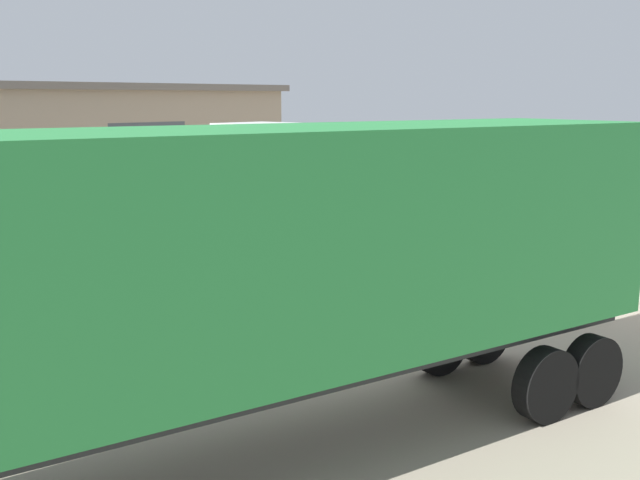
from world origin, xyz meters
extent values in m
plane|color=gray|center=(0.00, 0.00, 0.00)|extent=(60.00, 60.00, 0.00)
cube|color=#4C5156|center=(5.10, 14.03, 1.80)|extent=(3.20, 0.08, 3.60)
cube|color=silver|center=(1.45, 3.23, 1.90)|extent=(2.57, 2.66, 2.84)
cube|color=silver|center=(1.65, 3.25, 3.60)|extent=(1.82, 2.21, 0.60)
cube|color=black|center=(0.28, 3.15, 2.47)|extent=(0.23, 2.10, 1.02)
cube|color=#232326|center=(4.72, 3.46, 0.60)|extent=(4.29, 2.29, 0.24)
cylinder|color=#B2B2B7|center=(4.19, 2.42, 0.43)|extent=(1.14, 0.64, 0.56)
cylinder|color=black|center=(0.93, 2.09, 0.48)|extent=(0.98, 0.37, 0.96)
cylinder|color=black|center=(0.77, 4.29, 0.48)|extent=(0.98, 0.37, 0.96)
cylinder|color=black|center=(5.47, 2.41, 0.48)|extent=(0.98, 0.37, 0.96)
cylinder|color=black|center=(5.32, 4.61, 0.48)|extent=(0.98, 0.37, 0.96)
cylinder|color=black|center=(6.37, 2.48, 0.48)|extent=(0.98, 0.37, 0.96)
cylinder|color=black|center=(6.22, 4.67, 0.48)|extent=(0.98, 0.37, 0.96)
cube|color=#28843D|center=(-4.27, -3.31, 2.74)|extent=(11.97, 4.73, 2.78)
cube|color=#232326|center=(-4.27, -3.31, 1.23)|extent=(11.83, 3.99, 0.24)
cylinder|color=black|center=(-0.50, -5.18, 0.53)|extent=(1.10, 0.50, 1.06)
cylinder|color=black|center=(-0.07, -3.02, 0.53)|extent=(1.10, 0.50, 1.06)
cylinder|color=black|center=(0.48, -5.37, 0.53)|extent=(1.10, 0.50, 1.06)
cylinder|color=black|center=(0.91, -3.21, 0.53)|extent=(1.10, 0.50, 1.06)
cylinder|color=black|center=(-2.29, 7.14, 0.50)|extent=(1.04, 0.64, 1.00)
cylinder|color=black|center=(-1.36, 7.50, 0.50)|extent=(1.04, 0.64, 1.00)
cylinder|color=black|center=(-2.13, 9.46, 0.50)|extent=(1.04, 0.64, 1.00)
cube|color=black|center=(9.83, -1.39, 1.97)|extent=(1.92, 0.76, 0.88)
cylinder|color=black|center=(8.69, -1.47, 0.47)|extent=(0.60, 0.98, 0.94)
camera|label=1|loc=(-9.67, -10.02, 4.47)|focal=42.00mm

